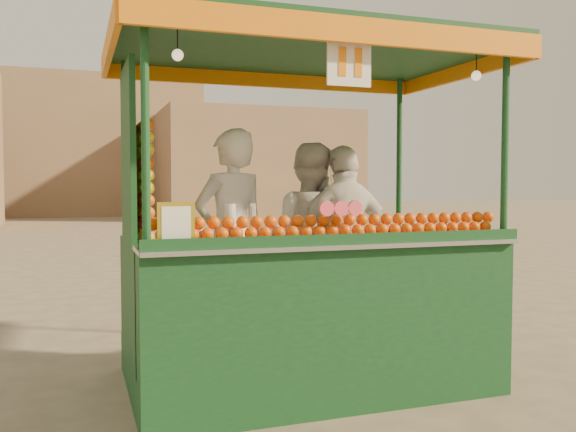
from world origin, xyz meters
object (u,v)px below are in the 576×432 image
object	(u,v)px
juice_cart	(300,276)
vendor_middle	(308,238)
vendor_left	(231,239)
vendor_right	(345,241)

from	to	relation	value
juice_cart	vendor_middle	distance (m)	0.58
vendor_left	vendor_middle	xyz separation A→B (m)	(0.75, 0.28, -0.04)
vendor_left	vendor_right	xyz separation A→B (m)	(1.00, 0.06, -0.05)
vendor_left	juice_cart	bearing A→B (deg)	142.75
vendor_middle	vendor_right	size ratio (longest dim) A/B	1.02
vendor_left	vendor_right	world-z (taller)	vendor_left
vendor_right	vendor_left	bearing A→B (deg)	-4.29
vendor_left	vendor_middle	distance (m)	0.81
juice_cart	vendor_left	xyz separation A→B (m)	(-0.50, 0.18, 0.29)
vendor_left	vendor_middle	world-z (taller)	vendor_left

